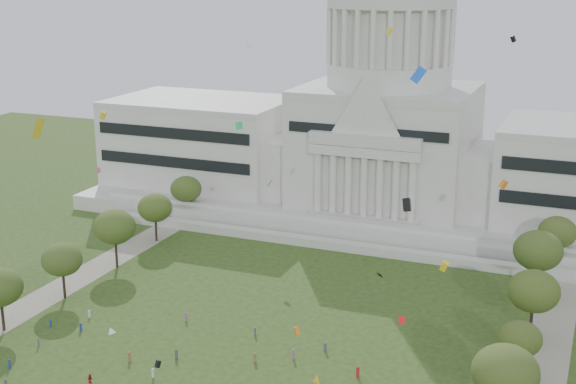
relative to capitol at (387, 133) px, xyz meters
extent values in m
cube|color=#B9B8AD|center=(0.00, 1.41, -20.30)|extent=(160.00, 60.00, 4.00)
cube|color=#B9B8AD|center=(0.00, -31.59, -21.30)|extent=(130.00, 3.00, 2.00)
cube|color=#B9B8AD|center=(0.00, -23.59, -19.80)|extent=(140.00, 3.00, 5.00)
cube|color=beige|center=(-55.00, 0.41, -7.30)|extent=(50.00, 34.00, 22.00)
cube|color=beige|center=(-27.00, -1.59, -10.30)|extent=(12.00, 26.00, 16.00)
cube|color=beige|center=(27.00, -1.59, -10.30)|extent=(12.00, 26.00, 16.00)
cube|color=beige|center=(0.00, 0.41, -4.30)|extent=(44.00, 38.00, 28.00)
cube|color=beige|center=(0.00, -19.59, -1.10)|extent=(28.00, 3.00, 2.40)
cube|color=black|center=(-55.00, -16.79, -5.30)|extent=(46.00, 0.40, 11.00)
cylinder|color=beige|center=(0.00, 0.41, 15.10)|extent=(32.00, 32.00, 6.00)
cylinder|color=beige|center=(0.00, 0.41, 25.10)|extent=(28.00, 28.00, 14.00)
cylinder|color=#B9B8AD|center=(0.00, 0.41, 33.60)|extent=(32.40, 32.40, 3.00)
cube|color=gray|center=(-48.00, -83.59, -22.28)|extent=(8.00, 160.00, 0.04)
cylinder|color=black|center=(-45.04, -96.29, -19.56)|extent=(0.56, 0.56, 5.47)
ellipsoid|color=#324816|center=(-45.04, -96.29, -13.77)|extent=(8.42, 8.42, 6.89)
ellipsoid|color=#394919|center=(44.17, -96.15, -12.62)|extent=(9.55, 9.55, 7.82)
cylinder|color=black|center=(-44.09, -79.67, -19.66)|extent=(0.56, 0.56, 5.27)
ellipsoid|color=#354A1A|center=(-44.09, -79.67, -14.07)|extent=(8.12, 8.12, 6.65)
cylinder|color=black|center=(44.40, -79.10, -20.02)|extent=(0.56, 0.56, 4.56)
ellipsoid|color=#364816|center=(44.40, -79.10, -15.19)|extent=(7.01, 7.01, 5.74)
cylinder|color=black|center=(-44.08, -61.17, -19.28)|extent=(0.56, 0.56, 6.03)
ellipsoid|color=#344C18|center=(-44.08, -61.17, -12.89)|extent=(9.29, 9.29, 7.60)
cylinder|color=black|center=(44.76, -63.55, -19.31)|extent=(0.56, 0.56, 5.97)
ellipsoid|color=#384C16|center=(44.76, -63.55, -12.99)|extent=(9.19, 9.19, 7.52)
cylinder|color=black|center=(-45.22, -42.58, -19.59)|extent=(0.56, 0.56, 5.41)
ellipsoid|color=#374E17|center=(-45.22, -42.58, -13.86)|extent=(8.33, 8.33, 6.81)
cylinder|color=black|center=(43.49, -43.40, -19.11)|extent=(0.56, 0.56, 6.37)
ellipsoid|color=#324617|center=(43.49, -43.40, -12.35)|extent=(9.82, 9.82, 8.03)
cylinder|color=black|center=(-46.87, -24.45, -19.64)|extent=(0.56, 0.56, 5.32)
ellipsoid|color=#314A16|center=(-46.87, -24.45, -14.00)|extent=(8.19, 8.19, 6.70)
cylinder|color=black|center=(45.96, -25.46, -19.56)|extent=(0.56, 0.56, 5.47)
ellipsoid|color=#394818|center=(45.96, -25.46, -13.77)|extent=(8.42, 8.42, 6.89)
imported|color=#B21E1E|center=(-18.50, -106.90, -21.33)|extent=(0.99, 0.68, 1.92)
cube|color=#B21E1E|center=(20.36, -88.45, -21.35)|extent=(0.59, 0.52, 1.88)
cube|color=navy|center=(-34.09, -107.51, -21.45)|extent=(0.46, 0.52, 1.68)
cube|color=navy|center=(-31.80, -91.18, -21.52)|extent=(0.45, 0.48, 1.55)
cube|color=#994C8C|center=(-16.05, -80.05, -21.40)|extent=(0.55, 0.53, 1.78)
cube|color=navy|center=(-38.04, -91.84, -21.55)|extent=(0.39, 0.46, 1.49)
cube|color=#4C4C51|center=(12.39, -81.87, -21.48)|extent=(0.50, 0.39, 1.64)
cube|color=#994C8C|center=(8.33, -86.62, -21.36)|extent=(0.42, 0.55, 1.86)
cube|color=#4C4C51|center=(-10.20, -93.90, -21.43)|extent=(0.49, 0.54, 1.73)
cube|color=olive|center=(-17.09, -97.73, -21.43)|extent=(0.43, 0.53, 1.73)
cube|color=olive|center=(2.72, -90.02, -21.45)|extent=(0.41, 0.51, 1.69)
cube|color=#4C4C51|center=(-1.44, -80.84, -21.50)|extent=(0.33, 0.46, 1.59)
cube|color=silver|center=(-10.48, -101.03, -21.53)|extent=(0.26, 0.41, 1.54)
cube|color=#4C4C51|center=(-30.24, -112.80, -21.55)|extent=(0.45, 0.35, 1.50)
cube|color=#4C4C51|center=(-34.99, -99.04, -21.51)|extent=(0.44, 0.49, 1.57)
cube|color=silver|center=(-33.89, -85.66, -21.56)|extent=(0.37, 0.45, 1.47)
camera|label=1|loc=(54.12, -201.16, 42.21)|focal=50.00mm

